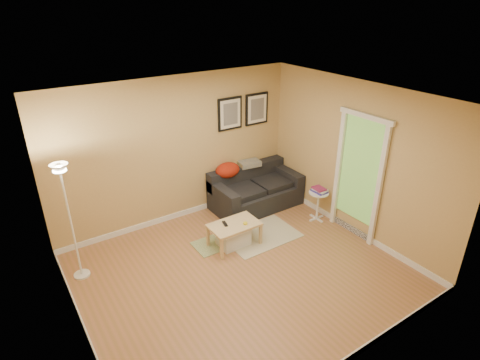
{
  "coord_description": "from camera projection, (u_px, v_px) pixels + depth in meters",
  "views": [
    {
      "loc": [
        -2.64,
        -3.93,
        3.78
      ],
      "look_at": [
        0.55,
        0.85,
        1.05
      ],
      "focal_mm": 29.47,
      "sensor_mm": 36.0,
      "label": 1
    }
  ],
  "objects": [
    {
      "name": "side_table",
      "position": [
        318.0,
        206.0,
        7.17
      ],
      "size": [
        0.36,
        0.36,
        0.55
      ],
      "primitive_type": null,
      "color": "white",
      "rests_on": "ground"
    },
    {
      "name": "storage_bin",
      "position": [
        233.0,
        237.0,
        6.48
      ],
      "size": [
        0.51,
        0.37,
        0.31
      ],
      "primitive_type": null,
      "color": "white",
      "rests_on": "ground"
    },
    {
      "name": "ceiling",
      "position": [
        241.0,
        101.0,
        4.78
      ],
      "size": [
        4.5,
        4.5,
        0.0
      ],
      "primitive_type": "plane",
      "rotation": [
        3.14,
        0.0,
        0.0
      ],
      "color": "white",
      "rests_on": "wall_back"
    },
    {
      "name": "wall_front",
      "position": [
        355.0,
        275.0,
        3.84
      ],
      "size": [
        4.5,
        0.0,
        4.5
      ],
      "primitive_type": "plane",
      "rotation": [
        -1.57,
        0.0,
        0.0
      ],
      "color": "tan",
      "rests_on": "ground"
    },
    {
      "name": "doorway",
      "position": [
        357.0,
        179.0,
        6.45
      ],
      "size": [
        0.12,
        1.01,
        2.13
      ],
      "primitive_type": null,
      "color": "white",
      "rests_on": "ground"
    },
    {
      "name": "wall_right",
      "position": [
        355.0,
        160.0,
        6.47
      ],
      "size": [
        0.0,
        4.0,
        4.0
      ],
      "primitive_type": "plane",
      "rotation": [
        1.57,
        0.0,
        -1.57
      ],
      "color": "tan",
      "rests_on": "ground"
    },
    {
      "name": "wall_back",
      "position": [
        177.0,
        151.0,
        6.84
      ],
      "size": [
        4.5,
        0.0,
        4.5
      ],
      "primitive_type": "plane",
      "rotation": [
        1.57,
        0.0,
        0.0
      ],
      "color": "tan",
      "rests_on": "ground"
    },
    {
      "name": "framed_print_left",
      "position": [
        230.0,
        114.0,
        7.15
      ],
      "size": [
        0.5,
        0.04,
        0.6
      ],
      "primitive_type": null,
      "color": "black",
      "rests_on": "wall_back"
    },
    {
      "name": "green_runner",
      "position": [
        215.0,
        243.0,
        6.57
      ],
      "size": [
        0.7,
        0.5,
        0.01
      ],
      "primitive_type": "cube",
      "color": "#668C4C",
      "rests_on": "ground"
    },
    {
      "name": "floor",
      "position": [
        241.0,
        272.0,
        5.9
      ],
      "size": [
        4.5,
        4.5,
        0.0
      ],
      "primitive_type": "plane",
      "color": "#A46A46",
      "rests_on": "ground"
    },
    {
      "name": "baseboard_right",
      "position": [
        345.0,
        225.0,
        7.0
      ],
      "size": [
        0.02,
        4.0,
        0.1
      ],
      "primitive_type": "cube",
      "color": "white",
      "rests_on": "ground"
    },
    {
      "name": "plaid_throw",
      "position": [
        249.0,
        163.0,
        7.67
      ],
      "size": [
        0.45,
        0.32,
        0.1
      ],
      "primitive_type": null,
      "rotation": [
        0.0,
        0.0,
        -0.14
      ],
      "color": "tan",
      "rests_on": "sofa"
    },
    {
      "name": "remote_control",
      "position": [
        225.0,
        224.0,
        6.35
      ],
      "size": [
        0.08,
        0.17,
        0.02
      ],
      "primitive_type": "cube",
      "rotation": [
        0.0,
        0.0,
        -0.23
      ],
      "color": "black",
      "rests_on": "coffee_table"
    },
    {
      "name": "coffee_table",
      "position": [
        234.0,
        234.0,
        6.45
      ],
      "size": [
        0.89,
        0.64,
        0.41
      ],
      "primitive_type": null,
      "rotation": [
        0.0,
        0.0,
        0.19
      ],
      "color": "#D4B681",
      "rests_on": "ground"
    },
    {
      "name": "baseboard_left",
      "position": [
        87.0,
        335.0,
        4.75
      ],
      "size": [
        0.02,
        4.0,
        0.1
      ],
      "primitive_type": "cube",
      "color": "white",
      "rests_on": "ground"
    },
    {
      "name": "sofa",
      "position": [
        256.0,
        189.0,
        7.58
      ],
      "size": [
        1.7,
        0.9,
        0.75
      ],
      "primitive_type": null,
      "color": "black",
      "rests_on": "ground"
    },
    {
      "name": "baseboard_back",
      "position": [
        182.0,
        213.0,
        7.37
      ],
      "size": [
        4.5,
        0.02,
        0.1
      ],
      "primitive_type": "cube",
      "color": "white",
      "rests_on": "ground"
    },
    {
      "name": "framed_print_right",
      "position": [
        257.0,
        109.0,
        7.45
      ],
      "size": [
        0.5,
        0.04,
        0.6
      ],
      "primitive_type": null,
      "color": "black",
      "rests_on": "wall_back"
    },
    {
      "name": "area_rug",
      "position": [
        261.0,
        235.0,
        6.78
      ],
      "size": [
        1.25,
        0.85,
        0.01
      ],
      "primitive_type": "cube",
      "color": "#BFBA98",
      "rests_on": "ground"
    },
    {
      "name": "red_throw",
      "position": [
        228.0,
        170.0,
        7.4
      ],
      "size": [
        0.48,
        0.36,
        0.28
      ],
      "primitive_type": null,
      "color": "#A52F0F",
      "rests_on": "sofa"
    },
    {
      "name": "book_stack",
      "position": [
        319.0,
        190.0,
        7.05
      ],
      "size": [
        0.2,
        0.27,
        0.08
      ],
      "primitive_type": null,
      "rotation": [
        0.0,
        0.0,
        0.01
      ],
      "color": "#372E8C",
      "rests_on": "side_table"
    },
    {
      "name": "floor_lamp",
      "position": [
        72.0,
        226.0,
        5.47
      ],
      "size": [
        0.23,
        0.23,
        1.8
      ],
      "primitive_type": null,
      "color": "white",
      "rests_on": "ground"
    },
    {
      "name": "wall_left",
      "position": [
        67.0,
        250.0,
        4.21
      ],
      "size": [
        0.0,
        4.0,
        4.0
      ],
      "primitive_type": "plane",
      "rotation": [
        1.57,
        0.0,
        1.57
      ],
      "color": "tan",
      "rests_on": "ground"
    },
    {
      "name": "tape_roll",
      "position": [
        245.0,
        223.0,
        6.35
      ],
      "size": [
        0.07,
        0.07,
        0.03
      ],
      "primitive_type": "cylinder",
      "color": "yellow",
      "rests_on": "coffee_table"
    }
  ]
}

